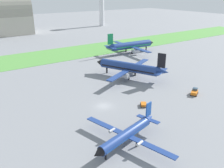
% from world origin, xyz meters
% --- Properties ---
extents(ground_plane, '(600.00, 600.00, 0.00)m').
position_xyz_m(ground_plane, '(0.00, 0.00, 0.00)').
color(ground_plane, gray).
extents(grass_taxiway_strip, '(360.00, 28.00, 0.08)m').
position_xyz_m(grass_taxiway_strip, '(0.00, 64.97, 0.04)').
color(grass_taxiway_strip, '#549342').
rests_on(grass_taxiway_strip, ground_plane).
extents(airplane_midfield_jet, '(29.41, 29.27, 11.09)m').
position_xyz_m(airplane_midfield_jet, '(22.16, 15.49, 4.00)').
color(airplane_midfield_jet, navy).
rests_on(airplane_midfield_jet, ground_plane).
extents(airplane_parked_jet_far, '(31.55, 32.14, 11.35)m').
position_xyz_m(airplane_parked_jet_far, '(47.41, 46.19, 4.09)').
color(airplane_parked_jet_far, navy).
rests_on(airplane_parked_jet_far, ground_plane).
extents(airplane_foreground_turboprop, '(20.25, 23.49, 7.15)m').
position_xyz_m(airplane_foreground_turboprop, '(-6.17, -18.90, 2.62)').
color(airplane_foreground_turboprop, navy).
rests_on(airplane_foreground_turboprop, ground_plane).
extents(baggage_cart_near_gate, '(2.83, 2.95, 0.90)m').
position_xyz_m(baggage_cart_near_gate, '(9.62, -6.69, 0.57)').
color(baggage_cart_near_gate, orange).
rests_on(baggage_cart_near_gate, ground_plane).
extents(pushback_tug_midfield, '(4.02, 3.32, 1.95)m').
position_xyz_m(pushback_tug_midfield, '(28.97, -9.73, 0.91)').
color(pushback_tug_midfield, orange).
rests_on(pushback_tug_midfield, ground_plane).
extents(control_tower, '(8.00, 8.00, 32.50)m').
position_xyz_m(control_tower, '(92.62, 145.52, 19.40)').
color(control_tower, silver).
rests_on(control_tower, ground_plane).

